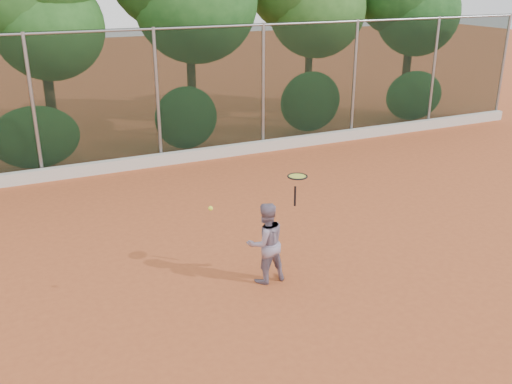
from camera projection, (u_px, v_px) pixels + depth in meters
name	position (u px, v px, depth m)	size (l,w,h in m)	color
ground	(282.00, 284.00, 9.28)	(80.00, 80.00, 0.00)	#B4542A
concrete_curb	(163.00, 159.00, 15.00)	(24.00, 0.20, 0.30)	silver
tennis_player	(266.00, 243.00, 9.14)	(0.66, 0.52, 1.36)	gray
chainlink_fence	(157.00, 94.00, 14.54)	(24.09, 0.09, 3.50)	black
tennis_racket	(297.00, 179.00, 8.82)	(0.38, 0.38, 0.53)	black
tennis_ball_in_flight	(211.00, 208.00, 7.85)	(0.07, 0.07, 0.07)	#E7F938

